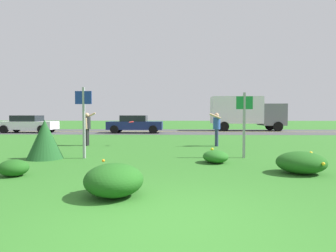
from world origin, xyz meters
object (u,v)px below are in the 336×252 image
at_px(person_catcher_blue_shirt, 217,126).
at_px(car_white_leftmost, 28,124).
at_px(frisbee_red, 131,122).
at_px(box_truck_gray, 246,112).
at_px(sign_post_near_path, 84,115).
at_px(person_thrower_dark_shirt, 87,126).
at_px(sign_post_by_roadside, 244,118).
at_px(car_navy_center_left, 135,124).

xyz_separation_m(person_catcher_blue_shirt, car_white_leftmost, (-14.36, 9.78, -0.20)).
bearing_deg(car_white_leftmost, frisbee_red, -43.59).
height_order(person_catcher_blue_shirt, box_truck_gray, box_truck_gray).
relative_size(sign_post_near_path, person_thrower_dark_shirt, 1.50).
distance_m(sign_post_by_roadside, car_white_leftmost, 19.99).
xyz_separation_m(car_navy_center_left, box_truck_gray, (9.96, 3.59, 1.06)).
height_order(sign_post_near_path, car_white_leftmost, sign_post_near_path).
bearing_deg(person_thrower_dark_shirt, box_truck_gray, 50.94).
distance_m(frisbee_red, box_truck_gray, 15.96).
bearing_deg(sign_post_near_path, person_catcher_blue_shirt, 38.04).
bearing_deg(box_truck_gray, person_catcher_blue_shirt, -108.99).
bearing_deg(car_white_leftmost, box_truck_gray, 10.72).
distance_m(person_catcher_blue_shirt, box_truck_gray, 14.17).
distance_m(sign_post_near_path, box_truck_gray, 19.82).
distance_m(sign_post_near_path, frisbee_red, 4.06).
height_order(sign_post_by_roadside, person_thrower_dark_shirt, sign_post_by_roadside).
height_order(sign_post_near_path, sign_post_by_roadside, sign_post_near_path).
bearing_deg(person_thrower_dark_shirt, person_catcher_blue_shirt, -0.39).
xyz_separation_m(sign_post_near_path, box_truck_gray, (9.64, 17.32, 0.34)).
height_order(frisbee_red, box_truck_gray, box_truck_gray).
xyz_separation_m(person_thrower_dark_shirt, car_navy_center_left, (0.86, 9.74, -0.21)).
distance_m(car_white_leftmost, box_truck_gray, 19.33).
xyz_separation_m(frisbee_red, car_navy_center_left, (-1.29, 9.80, -0.41)).
bearing_deg(sign_post_by_roadside, frisbee_red, 141.01).
relative_size(sign_post_by_roadside, car_navy_center_left, 0.50).
bearing_deg(person_thrower_dark_shirt, car_white_leftmost, 129.89).
xyz_separation_m(person_catcher_blue_shirt, box_truck_gray, (4.60, 13.37, 0.86)).
xyz_separation_m(sign_post_near_path, person_thrower_dark_shirt, (-1.18, 3.99, -0.52)).
height_order(sign_post_near_path, box_truck_gray, box_truck_gray).
height_order(car_white_leftmost, car_navy_center_left, same).
bearing_deg(sign_post_near_path, sign_post_by_roadside, 3.02).
xyz_separation_m(person_thrower_dark_shirt, frisbee_red, (2.15, -0.06, 0.20)).
relative_size(sign_post_near_path, box_truck_gray, 0.36).
distance_m(sign_post_by_roadside, box_truck_gray, 17.54).
bearing_deg(car_white_leftmost, sign_post_near_path, -55.83).
bearing_deg(sign_post_near_path, box_truck_gray, 60.89).
relative_size(sign_post_by_roadside, car_white_leftmost, 0.50).
distance_m(sign_post_near_path, person_thrower_dark_shirt, 4.19).
distance_m(sign_post_by_roadside, car_navy_center_left, 14.65).
xyz_separation_m(frisbee_red, box_truck_gray, (8.67, 13.39, 0.66)).
bearing_deg(car_white_leftmost, person_thrower_dark_shirt, -50.11).
bearing_deg(car_navy_center_left, sign_post_near_path, -88.67).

